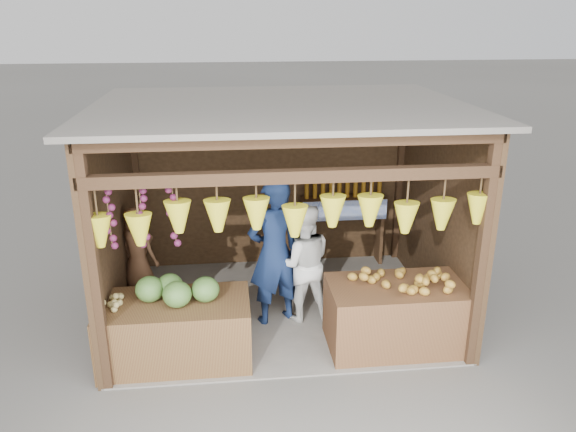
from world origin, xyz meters
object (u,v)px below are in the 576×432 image
object	(u,v)px
counter_right	(398,316)
man_standing	(274,252)
counter_left	(176,331)
woman_standing	(303,263)
vendor_seated	(138,249)

from	to	relation	value
counter_right	man_standing	distance (m)	1.63
counter_left	woman_standing	world-z (taller)	woman_standing
counter_left	man_standing	distance (m)	1.47
woman_standing	man_standing	bearing A→B (deg)	6.52
counter_right	woman_standing	bearing A→B (deg)	142.99
man_standing	woman_standing	world-z (taller)	man_standing
counter_left	vendor_seated	bearing A→B (deg)	113.46
man_standing	vendor_seated	xyz separation A→B (m)	(-1.68, 0.51, -0.09)
counter_left	man_standing	world-z (taller)	man_standing
counter_left	man_standing	size ratio (longest dim) A/B	0.87
counter_right	man_standing	world-z (taller)	man_standing
counter_right	woman_standing	xyz separation A→B (m)	(-1.00, 0.75, 0.37)
counter_right	woman_standing	distance (m)	1.30
man_standing	counter_left	bearing A→B (deg)	10.76
counter_left	counter_right	bearing A→B (deg)	0.28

